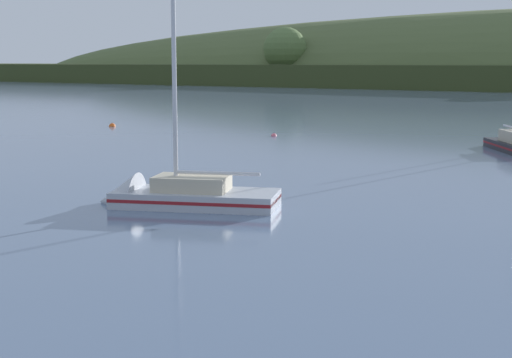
# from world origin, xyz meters

# --- Properties ---
(sailboat_outer_reach) EXTENTS (8.31, 5.38, 13.58)m
(sailboat_outer_reach) POSITION_xyz_m (-6.70, 32.45, 0.24)
(sailboat_outer_reach) COLOR #ADB2BC
(sailboat_outer_reach) RESTS_ON ground
(mooring_buoy_midchannel) EXTENTS (0.63, 0.63, 0.71)m
(mooring_buoy_midchannel) POSITION_xyz_m (-36.68, 61.14, 0.00)
(mooring_buoy_midchannel) COLOR #EA5B19
(mooring_buoy_midchannel) RESTS_ON ground
(mooring_buoy_off_fishing_boat) EXTENTS (0.48, 0.48, 0.56)m
(mooring_buoy_off_fishing_boat) POSITION_xyz_m (-18.69, 61.22, 0.00)
(mooring_buoy_off_fishing_boat) COLOR #E06675
(mooring_buoy_off_fishing_boat) RESTS_ON ground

